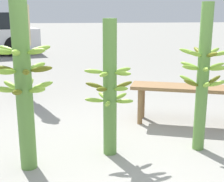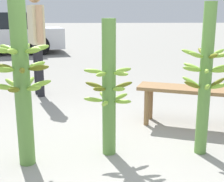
{
  "view_description": "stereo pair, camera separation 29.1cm",
  "coord_description": "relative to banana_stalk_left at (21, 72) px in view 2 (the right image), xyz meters",
  "views": [
    {
      "loc": [
        -0.47,
        -2.42,
        1.3
      ],
      "look_at": [
        -0.04,
        0.38,
        0.59
      ],
      "focal_mm": 50.0,
      "sensor_mm": 36.0,
      "label": 1
    },
    {
      "loc": [
        -0.18,
        -2.44,
        1.3
      ],
      "look_at": [
        -0.04,
        0.38,
        0.59
      ],
      "focal_mm": 50.0,
      "sensor_mm": 36.0,
      "label": 2
    }
  ],
  "objects": [
    {
      "name": "banana_stalk_center",
      "position": [
        0.73,
        0.17,
        -0.19
      ],
      "size": [
        0.46,
        0.46,
        1.26
      ],
      "color": "#5B8C3D",
      "rests_on": "ground_plane"
    },
    {
      "name": "vendor_person",
      "position": [
        -0.31,
        2.4,
        0.19
      ],
      "size": [
        0.33,
        0.59,
        1.67
      ],
      "rotation": [
        0.0,
        0.0,
        1.97
      ],
      "color": "black",
      "rests_on": "ground_plane"
    },
    {
      "name": "banana_stalk_right",
      "position": [
        1.61,
        0.14,
        -0.1
      ],
      "size": [
        0.47,
        0.47,
        1.4
      ],
      "color": "#5B8C3D",
      "rests_on": "ground_plane"
    },
    {
      "name": "banana_stalk_left",
      "position": [
        0.0,
        0.0,
        0.0
      ],
      "size": [
        0.5,
        0.5,
        1.62
      ],
      "color": "#5B8C3D",
      "rests_on": "ground_plane"
    },
    {
      "name": "ground_plane",
      "position": [
        0.81,
        -0.13,
        -0.82
      ],
      "size": [
        80.0,
        80.0,
        0.0
      ],
      "primitive_type": "plane",
      "color": "gray"
    },
    {
      "name": "market_bench",
      "position": [
        1.75,
        0.85,
        -0.44
      ],
      "size": [
        1.34,
        0.77,
        0.47
      ],
      "rotation": [
        0.0,
        0.0,
        -0.36
      ],
      "color": "olive",
      "rests_on": "ground_plane"
    }
  ]
}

